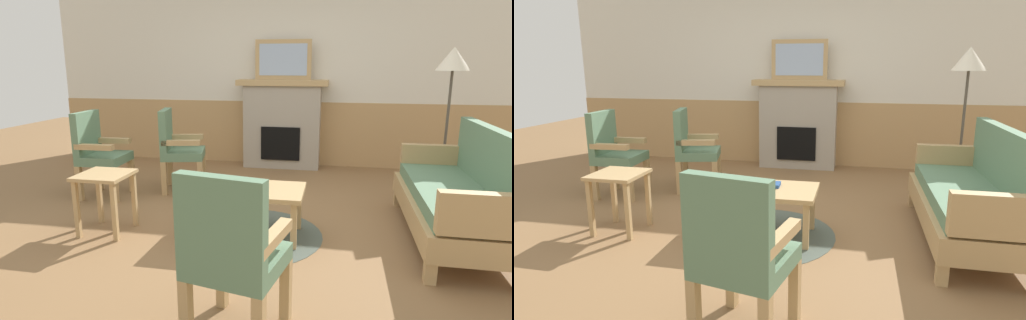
# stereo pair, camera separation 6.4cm
# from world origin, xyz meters

# --- Properties ---
(ground_plane) EXTENTS (14.00, 14.00, 0.00)m
(ground_plane) POSITION_xyz_m (0.00, 0.00, 0.00)
(ground_plane) COLOR olive
(wall_back) EXTENTS (7.20, 0.14, 2.70)m
(wall_back) POSITION_xyz_m (0.00, 2.60, 1.31)
(wall_back) COLOR silver
(wall_back) RESTS_ON ground_plane
(fireplace) EXTENTS (1.30, 0.44, 1.28)m
(fireplace) POSITION_xyz_m (0.00, 2.35, 0.65)
(fireplace) COLOR #A39989
(fireplace) RESTS_ON ground_plane
(framed_picture) EXTENTS (0.80, 0.04, 0.56)m
(framed_picture) POSITION_xyz_m (0.00, 2.35, 1.56)
(framed_picture) COLOR tan
(framed_picture) RESTS_ON fireplace
(couch) EXTENTS (0.70, 1.80, 0.98)m
(couch) POSITION_xyz_m (1.83, -0.00, 0.40)
(couch) COLOR tan
(couch) RESTS_ON ground_plane
(coffee_table) EXTENTS (0.96, 0.56, 0.44)m
(coffee_table) POSITION_xyz_m (0.06, -0.26, 0.39)
(coffee_table) COLOR tan
(coffee_table) RESTS_ON ground_plane
(round_rug) EXTENTS (1.31, 1.31, 0.01)m
(round_rug) POSITION_xyz_m (0.06, -0.26, 0.00)
(round_rug) COLOR #4C564C
(round_rug) RESTS_ON ground_plane
(book_on_table) EXTENTS (0.22, 0.16, 0.03)m
(book_on_table) POSITION_xyz_m (0.10, -0.19, 0.46)
(book_on_table) COLOR navy
(book_on_table) RESTS_ON coffee_table
(armchair_near_fireplace) EXTENTS (0.50, 0.50, 0.98)m
(armchair_near_fireplace) POSITION_xyz_m (-1.87, 0.53, 0.54)
(armchair_near_fireplace) COLOR tan
(armchair_near_fireplace) RESTS_ON ground_plane
(armchair_by_window_left) EXTENTS (0.58, 0.58, 0.98)m
(armchair_by_window_left) POSITION_xyz_m (-1.07, 0.93, 0.54)
(armchair_by_window_left) COLOR tan
(armchair_by_window_left) RESTS_ON ground_plane
(armchair_front_left) EXTENTS (0.57, 0.57, 0.98)m
(armchair_front_left) POSITION_xyz_m (0.28, -1.71, 0.54)
(armchair_front_left) COLOR tan
(armchair_front_left) RESTS_ON ground_plane
(side_table) EXTENTS (0.44, 0.44, 0.55)m
(side_table) POSITION_xyz_m (-1.23, -0.43, 0.43)
(side_table) COLOR tan
(side_table) RESTS_ON ground_plane
(floor_lamp_by_couch) EXTENTS (0.36, 0.36, 1.68)m
(floor_lamp_by_couch) POSITION_xyz_m (2.00, 1.26, 1.45)
(floor_lamp_by_couch) COLOR #332D28
(floor_lamp_by_couch) RESTS_ON ground_plane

